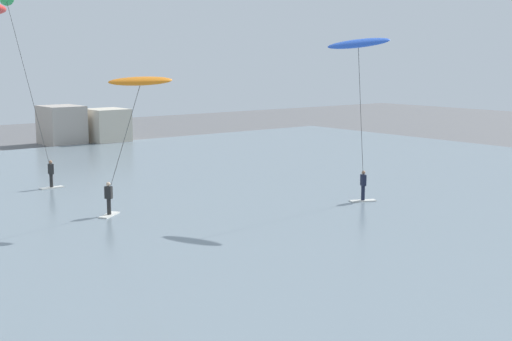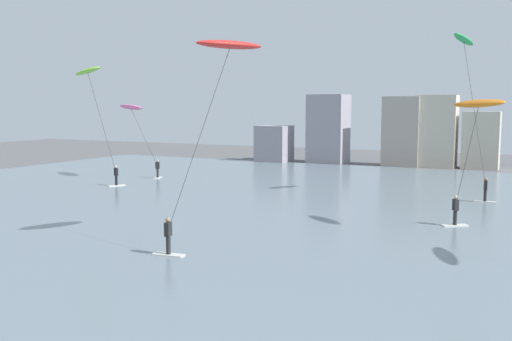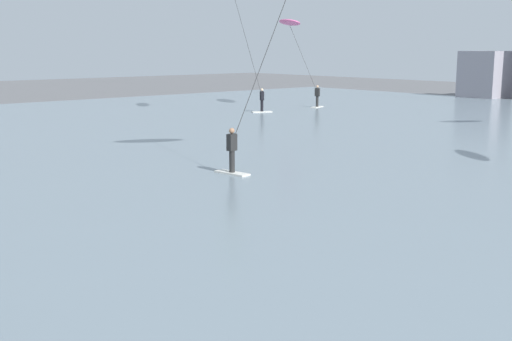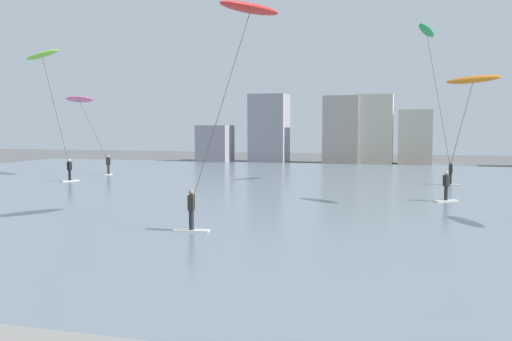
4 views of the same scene
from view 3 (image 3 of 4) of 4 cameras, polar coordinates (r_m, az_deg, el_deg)
name	(u,v)px [view 3 (image 3 of 4)]	position (r m, az deg, el deg)	size (l,w,h in m)	color
kitesurfer_pink	(291,28)	(49.75, 3.10, 12.34)	(4.27, 3.38, 6.64)	silver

